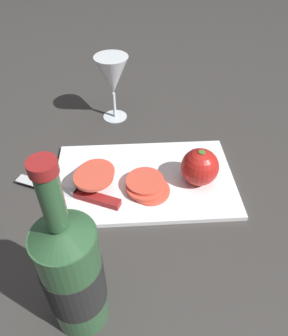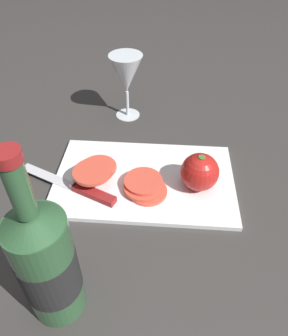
{
  "view_description": "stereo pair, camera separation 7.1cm",
  "coord_description": "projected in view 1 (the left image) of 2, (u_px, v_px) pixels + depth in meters",
  "views": [
    {
      "loc": [
        -0.03,
        -0.48,
        0.52
      ],
      "look_at": [
        -0.0,
        0.04,
        0.04
      ],
      "focal_mm": 35.0,
      "sensor_mm": 36.0,
      "label": 1
    },
    {
      "loc": [
        0.04,
        -0.48,
        0.52
      ],
      "look_at": [
        -0.0,
        0.04,
        0.04
      ],
      "focal_mm": 35.0,
      "sensor_mm": 36.0,
      "label": 2
    }
  ],
  "objects": [
    {
      "name": "wine_glass",
      "position": [
        112.0,
        77.0,
        0.85
      ],
      "size": [
        0.09,
        0.09,
        0.18
      ],
      "color": "silver",
      "rests_on": "ground_plane"
    },
    {
      "name": "tomato_slice_stack_far",
      "position": [
        147.0,
        186.0,
        0.7
      ],
      "size": [
        0.1,
        0.1,
        0.02
      ],
      "color": "#DB4C38",
      "rests_on": "cutting_board"
    },
    {
      "name": "wine_bottle",
      "position": [
        73.0,
        275.0,
        0.45
      ],
      "size": [
        0.08,
        0.08,
        0.32
      ],
      "color": "#2D5633",
      "rests_on": "ground_plane"
    },
    {
      "name": "knife",
      "position": [
        86.0,
        196.0,
        0.68
      ],
      "size": [
        0.23,
        0.12,
        0.01
      ],
      "rotation": [
        0.0,
        0.0,
        2.72
      ],
      "color": "silver",
      "rests_on": "cutting_board"
    },
    {
      "name": "ground_plane",
      "position": [
        145.0,
        194.0,
        0.71
      ],
      "size": [
        3.0,
        3.0,
        0.0
      ],
      "primitive_type": "plane",
      "color": "#383533"
    },
    {
      "name": "cutting_board",
      "position": [
        144.0,
        180.0,
        0.73
      ],
      "size": [
        0.4,
        0.25,
        0.01
      ],
      "color": "white",
      "rests_on": "ground_plane"
    },
    {
      "name": "tomato_slice_stack_near",
      "position": [
        95.0,
        174.0,
        0.71
      ],
      "size": [
        0.08,
        0.14,
        0.04
      ],
      "color": "#DB4C38",
      "rests_on": "cutting_board"
    },
    {
      "name": "whole_tomato",
      "position": [
        200.0,
        167.0,
        0.7
      ],
      "size": [
        0.08,
        0.08,
        0.08
      ],
      "color": "red",
      "rests_on": "cutting_board"
    }
  ]
}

